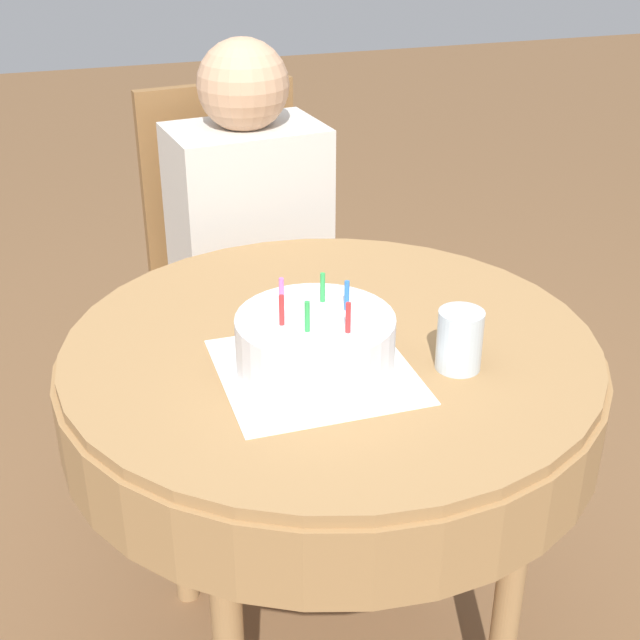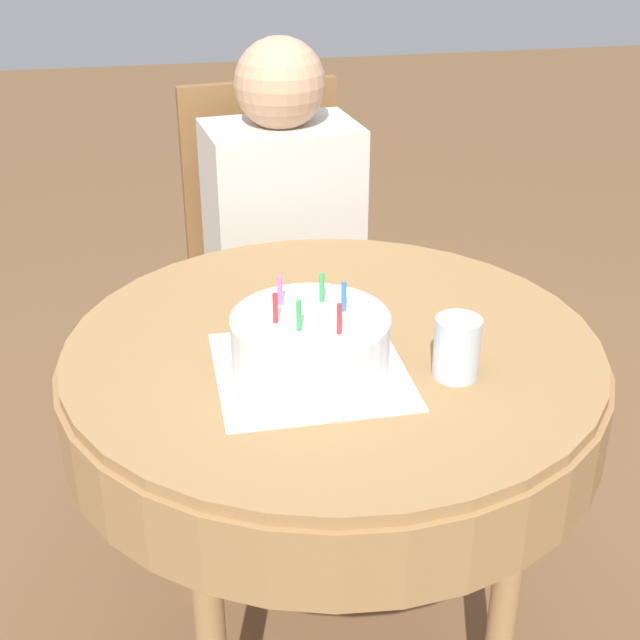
% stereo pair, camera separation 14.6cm
% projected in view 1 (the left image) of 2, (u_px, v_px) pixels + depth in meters
% --- Properties ---
extents(dining_table, '(0.93, 0.93, 0.74)m').
position_uv_depth(dining_table, '(330.00, 387.00, 1.56)').
color(dining_table, '#9E7547').
rests_on(dining_table, ground_plane).
extents(chair, '(0.50, 0.50, 0.98)m').
position_uv_depth(chair, '(240.00, 274.00, 2.29)').
color(chair, brown).
rests_on(chair, ground_plane).
extents(person, '(0.38, 0.36, 1.12)m').
position_uv_depth(person, '(252.00, 228.00, 2.13)').
color(person, tan).
rests_on(person, ground_plane).
extents(napkin, '(0.30, 0.30, 0.00)m').
position_uv_depth(napkin, '(315.00, 371.00, 1.42)').
color(napkin, white).
rests_on(napkin, dining_table).
extents(birthday_cake, '(0.25, 0.25, 0.14)m').
position_uv_depth(birthday_cake, '(315.00, 344.00, 1.40)').
color(birthday_cake, white).
rests_on(birthday_cake, dining_table).
extents(drinking_glass, '(0.07, 0.07, 0.10)m').
position_uv_depth(drinking_glass, '(460.00, 340.00, 1.41)').
color(drinking_glass, silver).
rests_on(drinking_glass, dining_table).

